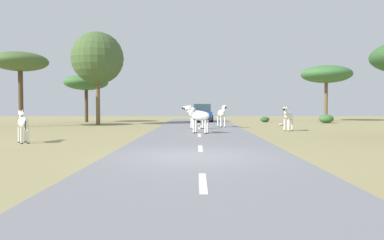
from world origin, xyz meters
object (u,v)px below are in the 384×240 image
(rock_0, at_px, (281,124))
(zebra_1, at_px, (23,123))
(tree_1, at_px, (86,83))
(tree_0, at_px, (326,74))
(car_0, at_px, (202,113))
(bush_0, at_px, (326,119))
(zebra_4, at_px, (288,116))
(tree_2, at_px, (98,58))
(zebra_3, at_px, (196,115))
(zebra_2, at_px, (199,116))
(tree_4, at_px, (20,62))
(bush_1, at_px, (265,119))
(zebra_0, at_px, (222,114))

(rock_0, bearing_deg, zebra_1, -136.11)
(tree_1, distance_m, rock_0, 19.18)
(tree_0, distance_m, rock_0, 12.49)
(car_0, relative_size, rock_0, 11.05)
(bush_0, height_order, rock_0, bush_0)
(zebra_4, xyz_separation_m, tree_1, (-16.77, 12.40, 2.92))
(tree_2, distance_m, rock_0, 16.11)
(zebra_3, relative_size, rock_0, 4.18)
(zebra_2, height_order, rock_0, zebra_2)
(zebra_3, xyz_separation_m, zebra_4, (5.94, -1.34, -0.06))
(car_0, distance_m, tree_0, 13.99)
(zebra_3, bearing_deg, tree_4, 57.35)
(bush_1, xyz_separation_m, rock_0, (0.10, -6.56, -0.17))
(tree_0, height_order, tree_2, tree_2)
(zebra_1, height_order, zebra_3, zebra_3)
(tree_0, bearing_deg, rock_0, -126.34)
(zebra_1, height_order, tree_4, tree_4)
(zebra_2, relative_size, zebra_3, 0.99)
(bush_0, bearing_deg, tree_0, 71.32)
(zebra_1, height_order, rock_0, zebra_1)
(bush_0, bearing_deg, zebra_3, -142.37)
(tree_2, bearing_deg, bush_0, 10.07)
(zebra_0, relative_size, zebra_3, 1.05)
(zebra_4, distance_m, bush_1, 12.72)
(zebra_1, distance_m, bush_1, 24.92)
(zebra_4, xyz_separation_m, tree_0, (7.78, 15.40, 3.96))
(tree_1, bearing_deg, tree_0, 6.96)
(zebra_4, height_order, car_0, car_0)
(zebra_4, bearing_deg, zebra_1, 60.80)
(zebra_3, distance_m, tree_0, 20.03)
(zebra_1, xyz_separation_m, tree_0, (21.22, 23.13, 4.03))
(zebra_0, distance_m, zebra_3, 2.69)
(zebra_1, xyz_separation_m, car_0, (8.07, 20.60, -0.03))
(zebra_2, distance_m, tree_4, 16.12)
(zebra_3, bearing_deg, zebra_4, -121.69)
(tree_2, xyz_separation_m, bush_1, (15.02, 5.60, -5.31))
(zebra_3, distance_m, tree_1, 15.74)
(zebra_1, xyz_separation_m, tree_1, (-3.33, 20.13, 3.00))
(zebra_1, xyz_separation_m, zebra_3, (7.50, 9.07, 0.14))
(zebra_4, height_order, bush_0, zebra_4)
(zebra_0, height_order, tree_4, tree_4)
(tree_0, distance_m, tree_4, 29.34)
(tree_4, relative_size, bush_0, 4.30)
(zebra_4, distance_m, tree_2, 16.50)
(rock_0, bearing_deg, car_0, 133.10)
(zebra_1, bearing_deg, rock_0, 9.86)
(zebra_3, distance_m, bush_0, 15.32)
(zebra_3, relative_size, car_0, 0.38)
(tree_2, distance_m, bush_0, 21.32)
(tree_0, height_order, tree_1, tree_0)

